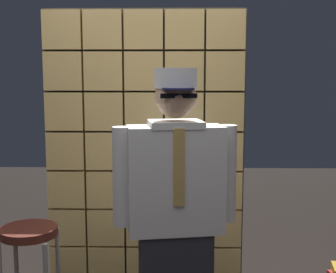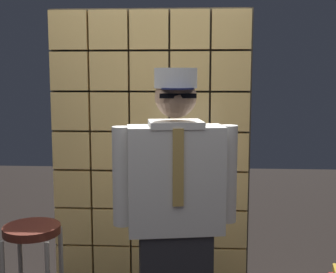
{
  "view_description": "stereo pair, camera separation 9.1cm",
  "coord_description": "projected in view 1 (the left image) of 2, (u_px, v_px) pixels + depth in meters",
  "views": [
    {
      "loc": [
        0.25,
        -2.05,
        1.65
      ],
      "look_at": [
        0.21,
        0.35,
        1.33
      ],
      "focal_mm": 49.1,
      "sensor_mm": 36.0,
      "label": 1
    },
    {
      "loc": [
        0.35,
        -2.05,
        1.65
      ],
      "look_at": [
        0.21,
        0.35,
        1.33
      ],
      "focal_mm": 49.1,
      "sensor_mm": 36.0,
      "label": 2
    }
  ],
  "objects": [
    {
      "name": "glass_block_wall",
      "position": [
        145.0,
        151.0,
        3.57
      ],
      "size": [
        1.56,
        0.1,
        2.17
      ],
      "color": "#F2C672",
      "rests_on": "ground"
    },
    {
      "name": "standing_person",
      "position": [
        175.0,
        219.0,
        2.48
      ],
      "size": [
        0.68,
        0.32,
        1.69
      ],
      "rotation": [
        0.0,
        0.0,
        0.16
      ],
      "color": "#28282D",
      "rests_on": "ground"
    },
    {
      "name": "bar_stool",
      "position": [
        30.0,
        258.0,
        2.75
      ],
      "size": [
        0.34,
        0.34,
        0.75
      ],
      "color": "#592319",
      "rests_on": "ground"
    }
  ]
}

